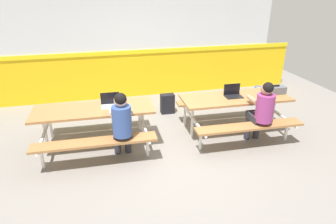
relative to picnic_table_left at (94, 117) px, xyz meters
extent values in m
cube|color=gray|center=(1.29, -0.26, -0.59)|extent=(10.00, 10.00, 0.02)
cube|color=yellow|center=(1.29, 2.46, -0.03)|extent=(8.00, 0.12, 1.10)
cube|color=yellow|center=(1.29, 2.40, 0.57)|extent=(8.00, 0.03, 0.10)
cube|color=silver|center=(1.29, 2.46, 1.32)|extent=(6.72, 0.12, 1.40)
cube|color=#9E6B3D|center=(0.00, 0.00, 0.14)|extent=(2.04, 0.80, 0.04)
cube|color=#9E6B3D|center=(-0.02, -0.63, -0.15)|extent=(1.93, 0.33, 0.04)
cube|color=#9E6B3D|center=(0.02, 0.63, -0.15)|extent=(1.93, 0.33, 0.04)
cube|color=white|center=(-0.83, 0.02, -0.23)|extent=(0.04, 0.04, 0.70)
cube|color=white|center=(-0.83, 0.02, -0.19)|extent=(0.08, 1.55, 0.04)
cube|color=white|center=(-0.84, -0.49, -0.37)|extent=(0.04, 0.04, 0.41)
cube|color=white|center=(-0.82, 0.53, -0.37)|extent=(0.04, 0.04, 0.41)
cube|color=white|center=(0.83, -0.02, -0.23)|extent=(0.04, 0.04, 0.70)
cube|color=white|center=(0.83, -0.02, -0.19)|extent=(0.08, 1.55, 0.04)
cube|color=white|center=(0.82, -0.53, -0.37)|extent=(0.04, 0.04, 0.41)
cube|color=white|center=(0.84, 0.49, -0.37)|extent=(0.04, 0.04, 0.41)
cube|color=#9E6B3D|center=(2.59, -0.07, 0.14)|extent=(2.04, 0.80, 0.04)
cube|color=#9E6B3D|center=(2.57, -0.71, -0.15)|extent=(1.93, 0.33, 0.04)
cube|color=#9E6B3D|center=(2.61, 0.56, -0.15)|extent=(1.93, 0.33, 0.04)
cube|color=white|center=(1.76, -0.05, -0.23)|extent=(0.04, 0.04, 0.70)
cube|color=white|center=(1.76, -0.05, -0.19)|extent=(0.08, 1.55, 0.04)
cube|color=white|center=(1.75, -0.56, -0.37)|extent=(0.04, 0.04, 0.41)
cube|color=white|center=(1.77, 0.46, -0.37)|extent=(0.04, 0.04, 0.41)
cube|color=white|center=(3.42, -0.09, -0.23)|extent=(0.04, 0.04, 0.70)
cube|color=white|center=(3.42, -0.09, -0.19)|extent=(0.08, 1.55, 0.04)
cube|color=white|center=(3.41, -0.60, -0.37)|extent=(0.04, 0.04, 0.41)
cube|color=white|center=(3.43, 0.41, -0.37)|extent=(0.04, 0.04, 0.41)
cylinder|color=#2D2D38|center=(0.33, -0.32, -0.35)|extent=(0.11, 0.11, 0.45)
cylinder|color=#2D2D38|center=(0.51, -0.33, -0.35)|extent=(0.11, 0.11, 0.45)
cube|color=#2D2D38|center=(0.42, -0.47, -0.07)|extent=(0.31, 0.39, 0.12)
cylinder|color=#334C8C|center=(0.42, -0.65, 0.17)|extent=(0.30, 0.30, 0.48)
cylinder|color=beige|center=(0.28, -0.44, 0.27)|extent=(0.09, 0.30, 0.08)
cylinder|color=beige|center=(0.56, -0.45, 0.27)|extent=(0.09, 0.30, 0.08)
sphere|color=beige|center=(0.42, -0.63, 0.50)|extent=(0.20, 0.20, 0.20)
sphere|color=black|center=(0.42, -0.66, 0.54)|extent=(0.18, 0.18, 0.18)
cylinder|color=#2D2D38|center=(2.73, -0.39, -0.35)|extent=(0.11, 0.11, 0.45)
cylinder|color=#2D2D38|center=(2.91, -0.39, -0.35)|extent=(0.11, 0.11, 0.45)
cube|color=#2D2D38|center=(2.82, -0.54, -0.07)|extent=(0.31, 0.39, 0.12)
cylinder|color=#8C3372|center=(2.81, -0.71, 0.17)|extent=(0.30, 0.30, 0.48)
cylinder|color=#A57A5B|center=(2.68, -0.51, 0.27)|extent=(0.09, 0.30, 0.08)
cylinder|color=#A57A5B|center=(2.96, -0.52, 0.27)|extent=(0.09, 0.30, 0.08)
sphere|color=#A57A5B|center=(2.81, -0.69, 0.50)|extent=(0.20, 0.20, 0.20)
sphere|color=black|center=(2.81, -0.72, 0.54)|extent=(0.18, 0.18, 0.18)
cube|color=silver|center=(0.29, -0.01, 0.17)|extent=(0.33, 0.23, 0.01)
cube|color=black|center=(0.29, 0.10, 0.28)|extent=(0.32, 0.02, 0.21)
cube|color=black|center=(2.55, -0.07, 0.17)|extent=(0.33, 0.23, 0.01)
cube|color=black|center=(2.55, 0.04, 0.28)|extent=(0.32, 0.02, 0.21)
cube|color=#595B60|center=(3.39, -0.09, 0.23)|extent=(0.40, 0.18, 0.14)
cube|color=black|center=(3.39, -0.09, 0.33)|extent=(0.16, 0.02, 0.02)
cube|color=black|center=(1.58, 1.16, -0.36)|extent=(0.30, 0.18, 0.44)
cube|color=black|center=(1.58, 1.27, -0.42)|extent=(0.21, 0.04, 0.19)
cube|color=#1E47B2|center=(3.83, 1.17, -0.40)|extent=(0.34, 0.14, 0.36)
torus|color=#1E47B2|center=(3.83, 1.17, -0.16)|extent=(0.21, 0.21, 0.02)
camera|label=1|loc=(0.13, -4.75, 2.08)|focal=31.32mm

